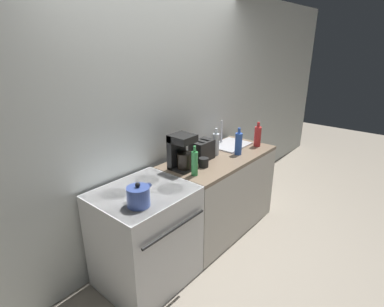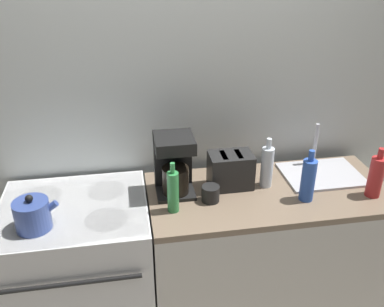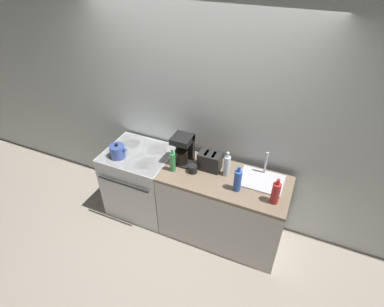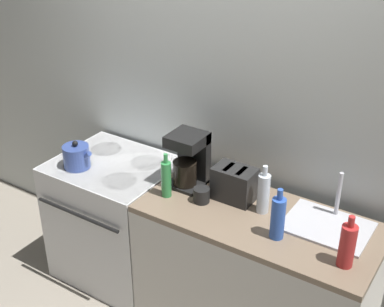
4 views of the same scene
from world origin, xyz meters
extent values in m
cube|color=silver|center=(0.00, 0.73, 1.30)|extent=(8.00, 0.05, 2.60)
cube|color=silver|center=(-0.60, 0.34, 0.45)|extent=(0.79, 0.67, 0.89)
cube|color=black|center=(-0.60, 0.34, 0.88)|extent=(0.77, 0.66, 0.02)
cylinder|color=black|center=(-0.78, 0.20, 0.88)|extent=(0.22, 0.22, 0.01)
cylinder|color=black|center=(-0.42, 0.20, 0.88)|extent=(0.22, 0.22, 0.01)
cylinder|color=black|center=(-0.78, 0.48, 0.88)|extent=(0.22, 0.22, 0.01)
cylinder|color=black|center=(-0.42, 0.48, 0.88)|extent=(0.22, 0.22, 0.01)
cylinder|color=black|center=(-0.60, -0.03, 0.69)|extent=(0.67, 0.02, 0.02)
cube|color=silver|center=(0.49, 0.32, 0.43)|extent=(1.37, 0.64, 0.85)
cube|color=#7A6651|center=(0.49, 0.32, 0.87)|extent=(1.37, 0.64, 0.04)
cylinder|color=#33478C|center=(-0.77, 0.18, 0.97)|extent=(0.17, 0.17, 0.15)
sphere|color=black|center=(-0.77, 0.18, 1.06)|extent=(0.04, 0.04, 0.04)
cylinder|color=#33478C|center=(-0.68, 0.18, 1.00)|extent=(0.10, 0.03, 0.08)
cube|color=black|center=(0.28, 0.41, 0.99)|extent=(0.24, 0.16, 0.20)
cube|color=black|center=(0.24, 0.41, 1.09)|extent=(0.03, 0.11, 0.01)
cube|color=black|center=(0.32, 0.41, 1.09)|extent=(0.03, 0.11, 0.01)
cube|color=black|center=(-0.04, 0.39, 0.90)|extent=(0.21, 0.22, 0.02)
cube|color=black|center=(-0.04, 0.47, 1.06)|extent=(0.21, 0.06, 0.34)
cube|color=black|center=(-0.04, 0.39, 1.20)|extent=(0.21, 0.22, 0.07)
cylinder|color=black|center=(-0.04, 0.37, 0.99)|extent=(0.15, 0.15, 0.15)
cube|color=#B7B7BC|center=(0.85, 0.43, 0.90)|extent=(0.46, 0.34, 0.01)
cylinder|color=silver|center=(0.85, 0.56, 1.03)|extent=(0.02, 0.02, 0.28)
cylinder|color=silver|center=(0.48, 0.38, 1.01)|extent=(0.07, 0.07, 0.24)
cylinder|color=silver|center=(0.48, 0.38, 1.16)|extent=(0.03, 0.03, 0.06)
cylinder|color=#2D56B7|center=(0.65, 0.20, 1.01)|extent=(0.08, 0.08, 0.24)
cylinder|color=#2D56B7|center=(0.65, 0.20, 1.16)|extent=(0.03, 0.03, 0.06)
cylinder|color=#338C47|center=(-0.07, 0.22, 1.00)|extent=(0.06, 0.06, 0.23)
cylinder|color=#338C47|center=(-0.07, 0.22, 1.14)|extent=(0.02, 0.02, 0.06)
cylinder|color=#B72828|center=(1.03, 0.18, 1.01)|extent=(0.08, 0.08, 0.23)
cylinder|color=#B72828|center=(1.03, 0.18, 1.15)|extent=(0.03, 0.03, 0.06)
cylinder|color=black|center=(0.14, 0.28, 0.93)|extent=(0.10, 0.10, 0.09)
camera|label=1|loc=(-2.01, -1.38, 2.03)|focal=28.00mm
camera|label=2|loc=(-0.29, -1.63, 2.17)|focal=40.00mm
camera|label=3|loc=(1.13, -2.01, 2.99)|focal=28.00mm
camera|label=4|loc=(1.52, -1.97, 2.62)|focal=50.00mm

